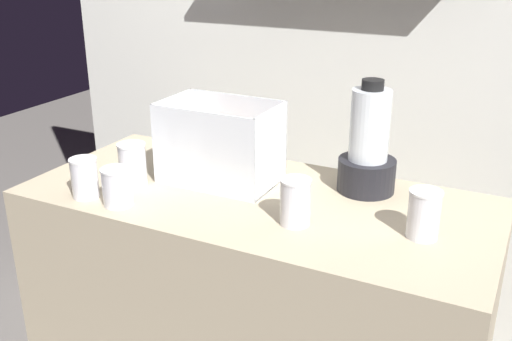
# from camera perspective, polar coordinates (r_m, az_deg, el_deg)

# --- Properties ---
(counter) EXTENTS (1.40, 0.64, 0.90)m
(counter) POSITION_cam_1_polar(r_m,az_deg,el_deg) (1.99, 0.00, -14.35)
(counter) COLOR tan
(counter) RESTS_ON ground_plane
(back_wall_unit) EXTENTS (2.60, 0.24, 2.50)m
(back_wall_unit) POSITION_cam_1_polar(r_m,az_deg,el_deg) (2.35, 8.59, 12.61)
(back_wall_unit) COLOR silver
(back_wall_unit) RESTS_ON ground_plane
(carrot_display_bin) EXTENTS (0.35, 0.22, 0.25)m
(carrot_display_bin) POSITION_cam_1_polar(r_m,az_deg,el_deg) (1.86, -3.62, 1.46)
(carrot_display_bin) COLOR white
(carrot_display_bin) RESTS_ON counter
(blender_pitcher) EXTENTS (0.17, 0.17, 0.34)m
(blender_pitcher) POSITION_cam_1_polar(r_m,az_deg,el_deg) (1.79, 10.75, 1.96)
(blender_pitcher) COLOR black
(blender_pitcher) RESTS_ON counter
(juice_cup_mango_far_left) EXTENTS (0.08, 0.08, 0.12)m
(juice_cup_mango_far_left) POSITION_cam_1_polar(r_m,az_deg,el_deg) (1.81, -16.17, -0.90)
(juice_cup_mango_far_left) COLOR white
(juice_cup_mango_far_left) RESTS_ON counter
(juice_cup_mango_left) EXTENTS (0.09, 0.09, 0.13)m
(juice_cup_mango_left) POSITION_cam_1_polar(r_m,az_deg,el_deg) (1.86, -11.78, 0.29)
(juice_cup_mango_left) COLOR white
(juice_cup_mango_left) RESTS_ON counter
(juice_cup_mango_middle) EXTENTS (0.09, 0.09, 0.11)m
(juice_cup_mango_middle) POSITION_cam_1_polar(r_m,az_deg,el_deg) (1.73, -13.20, -1.74)
(juice_cup_mango_middle) COLOR white
(juice_cup_mango_middle) RESTS_ON counter
(juice_cup_carrot_right) EXTENTS (0.08, 0.08, 0.13)m
(juice_cup_carrot_right) POSITION_cam_1_polar(r_m,az_deg,el_deg) (1.58, 3.80, -3.25)
(juice_cup_carrot_right) COLOR white
(juice_cup_carrot_right) RESTS_ON counter
(juice_cup_mango_far_right) EXTENTS (0.08, 0.08, 0.13)m
(juice_cup_mango_far_right) POSITION_cam_1_polar(r_m,az_deg,el_deg) (1.56, 15.83, -4.34)
(juice_cup_mango_far_right) COLOR white
(juice_cup_mango_far_right) RESTS_ON counter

